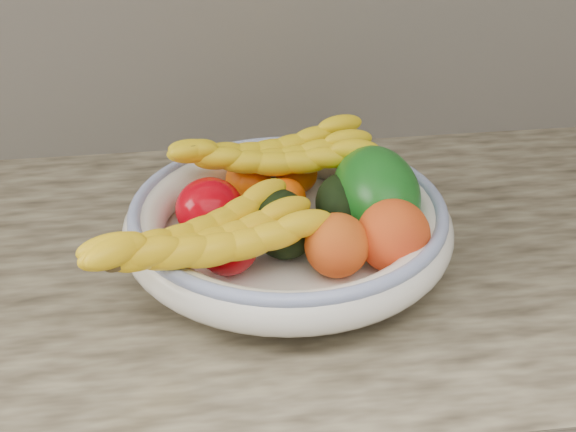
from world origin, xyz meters
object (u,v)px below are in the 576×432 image
(banana_bunch_back, at_px, (272,160))
(banana_bunch_front, at_px, (204,246))
(green_mango, at_px, (376,193))
(fruit_bowl, at_px, (288,224))

(banana_bunch_back, height_order, banana_bunch_front, banana_bunch_back)
(banana_bunch_back, relative_size, banana_bunch_front, 0.94)
(green_mango, xyz_separation_m, banana_bunch_back, (-0.12, 0.08, 0.01))
(banana_bunch_back, xyz_separation_m, banana_bunch_front, (-0.09, -0.18, -0.01))
(fruit_bowl, bearing_deg, green_mango, 6.82)
(fruit_bowl, distance_m, banana_bunch_back, 0.10)
(fruit_bowl, height_order, banana_bunch_front, banana_bunch_front)
(banana_bunch_back, distance_m, banana_bunch_front, 0.20)
(banana_bunch_back, bearing_deg, banana_bunch_front, -120.90)
(banana_bunch_front, bearing_deg, banana_bunch_back, 35.64)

